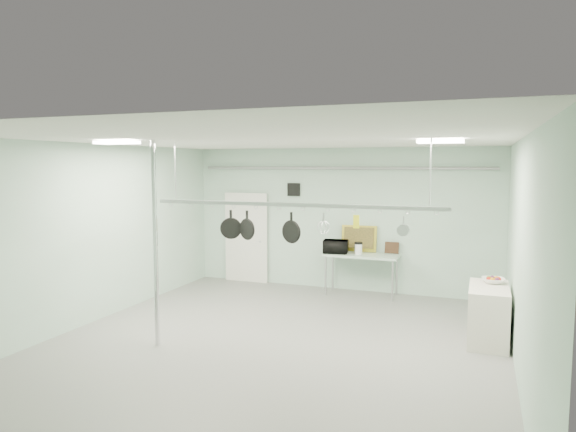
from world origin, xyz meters
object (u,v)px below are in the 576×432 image
at_px(chrome_pole, 155,244).
at_px(fruit_bowl, 493,281).
at_px(microwave, 336,247).
at_px(skillet_left, 231,225).
at_px(skillet_right, 291,228).
at_px(prep_table, 361,257).
at_px(pot_rack, 291,203).
at_px(coffee_canister, 358,249).
at_px(side_cabinet, 488,314).
at_px(skillet_mid, 247,225).

relative_size(chrome_pole, fruit_bowl, 8.88).
relative_size(microwave, skillet_left, 1.07).
xyz_separation_m(chrome_pole, skillet_right, (1.91, 0.90, 0.23)).
xyz_separation_m(chrome_pole, prep_table, (2.30, 4.20, -0.77)).
distance_m(pot_rack, microwave, 3.42).
height_order(pot_rack, skillet_left, pot_rack).
bearing_deg(microwave, coffee_canister, 178.84).
relative_size(prep_table, fruit_bowl, 4.44).
height_order(pot_rack, microwave, pot_rack).
relative_size(pot_rack, fruit_bowl, 13.32).
height_order(microwave, fruit_bowl, microwave).
bearing_deg(microwave, pot_rack, 85.16).
xyz_separation_m(pot_rack, fruit_bowl, (3.01, 1.37, -1.29)).
relative_size(chrome_pole, side_cabinet, 2.67).
xyz_separation_m(pot_rack, skillet_right, (0.01, 0.00, -0.39)).
relative_size(coffee_canister, skillet_mid, 0.46).
relative_size(microwave, skillet_mid, 1.09).
xyz_separation_m(pot_rack, skillet_mid, (-0.76, 0.00, -0.38)).
relative_size(prep_table, pot_rack, 0.33).
bearing_deg(prep_table, skillet_left, -113.78).
relative_size(side_cabinet, skillet_mid, 2.53).
height_order(microwave, skillet_mid, skillet_mid).
relative_size(side_cabinet, microwave, 2.31).
xyz_separation_m(microwave, skillet_mid, (-0.61, -3.20, 0.80)).
bearing_deg(pot_rack, skillet_mid, 180.00).
distance_m(chrome_pole, pot_rack, 2.19).
bearing_deg(skillet_mid, microwave, 104.09).
xyz_separation_m(pot_rack, skillet_left, (-1.05, 0.00, -0.39)).
bearing_deg(coffee_canister, skillet_mid, -108.67).
bearing_deg(coffee_canister, pot_rack, -95.95).
xyz_separation_m(prep_table, fruit_bowl, (2.61, -1.93, 0.11)).
bearing_deg(chrome_pole, pot_rack, 25.35).
height_order(chrome_pole, pot_rack, chrome_pole).
height_order(chrome_pole, prep_table, chrome_pole).
bearing_deg(microwave, prep_table, -177.42).
relative_size(pot_rack, microwave, 9.23).
xyz_separation_m(chrome_pole, skillet_mid, (1.14, 0.90, 0.25)).
distance_m(side_cabinet, skillet_left, 4.38).
bearing_deg(fruit_bowl, microwave, 149.90).
xyz_separation_m(prep_table, skillet_left, (-1.45, -3.30, 1.01)).
relative_size(coffee_canister, skillet_right, 0.44).
xyz_separation_m(microwave, skillet_right, (0.16, -3.20, 0.79)).
xyz_separation_m(side_cabinet, skillet_left, (-4.00, -1.10, 1.39)).
relative_size(chrome_pole, skillet_left, 6.59).
bearing_deg(coffee_canister, microwave, -173.62).
height_order(prep_table, coffee_canister, coffee_canister).
relative_size(microwave, fruit_bowl, 1.44).
bearing_deg(fruit_bowl, side_cabinet, -103.33).
height_order(prep_table, pot_rack, pot_rack).
distance_m(chrome_pole, microwave, 4.49).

